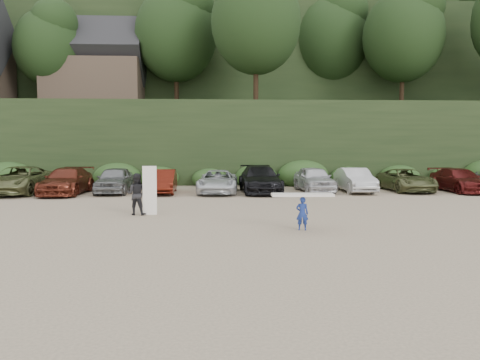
{
  "coord_description": "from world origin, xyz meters",
  "views": [
    {
      "loc": [
        -1.65,
        -17.78,
        2.91
      ],
      "look_at": [
        -0.58,
        3.0,
        1.3
      ],
      "focal_mm": 35.0,
      "sensor_mm": 36.0,
      "label": 1
    }
  ],
  "objects": [
    {
      "name": "ground",
      "position": [
        0.0,
        0.0,
        0.0
      ],
      "size": [
        120.0,
        120.0,
        0.0
      ],
      "primitive_type": "plane",
      "color": "tan",
      "rests_on": "ground"
    },
    {
      "name": "child_surfer",
      "position": [
        1.25,
        -2.29,
        0.85
      ],
      "size": [
        2.09,
        0.64,
        1.24
      ],
      "color": "navy",
      "rests_on": "ground"
    },
    {
      "name": "hillside_backdrop",
      "position": [
        -0.26,
        35.93,
        11.22
      ],
      "size": [
        90.0,
        41.5,
        28.0
      ],
      "color": "black",
      "rests_on": "ground"
    },
    {
      "name": "parked_cars",
      "position": [
        -1.21,
        9.94,
        0.75
      ],
      "size": [
        39.48,
        5.88,
        1.6
      ],
      "color": "silver",
      "rests_on": "ground"
    },
    {
      "name": "adult_surfer",
      "position": [
        -4.85,
        1.44,
        0.87
      ],
      "size": [
        1.32,
        0.8,
        2.02
      ],
      "color": "black",
      "rests_on": "ground"
    }
  ]
}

